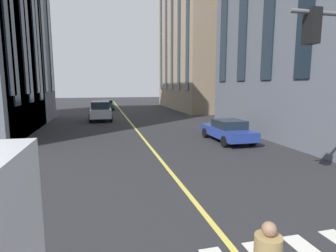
% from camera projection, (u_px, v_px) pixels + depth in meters
% --- Properties ---
extents(lane_centre_line, '(80.00, 0.16, 0.01)m').
position_uv_depth(lane_centre_line, '(136.00, 130.00, 21.15)').
color(lane_centre_line, '#D8C64C').
rests_on(lane_centre_line, ground_plane).
extents(car_blue_parked_a, '(4.40, 1.95, 1.37)m').
position_uv_depth(car_blue_parked_a, '(228.00, 130.00, 16.61)').
color(car_blue_parked_a, navy).
rests_on(car_blue_parked_a, ground_plane).
extents(car_silver_oncoming, '(4.70, 2.14, 1.88)m').
position_uv_depth(car_silver_oncoming, '(101.00, 111.00, 26.82)').
color(car_silver_oncoming, '#B7BABF').
rests_on(car_silver_oncoming, ground_plane).
extents(car_green_mid, '(4.40, 1.95, 1.37)m').
position_uv_depth(car_green_mid, '(107.00, 105.00, 38.79)').
color(car_green_mid, '#1E6038').
rests_on(car_green_mid, ground_plane).
extents(building_right_near, '(17.88, 9.71, 20.38)m').
position_uv_depth(building_right_near, '(204.00, 39.00, 39.36)').
color(building_right_near, gray).
rests_on(building_right_near, ground_plane).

